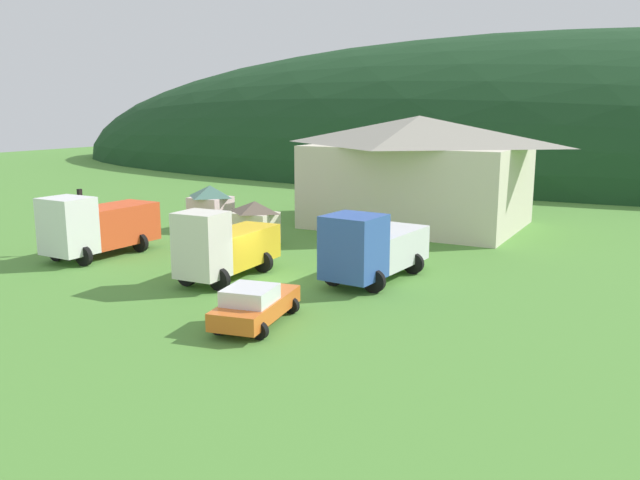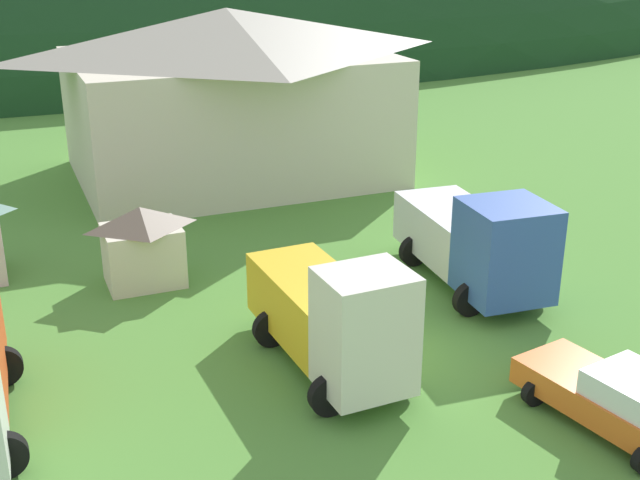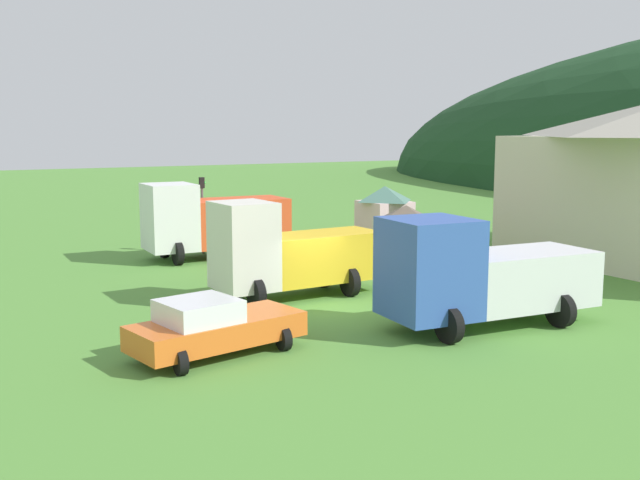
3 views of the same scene
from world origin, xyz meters
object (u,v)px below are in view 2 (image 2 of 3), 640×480
Objects in this scene: box_truck_blue at (477,240)px; traffic_cone_near_pickup at (525,399)px; heavy_rig_striped at (333,316)px; traffic_cone_mid_row at (519,304)px; service_pickup_orange at (617,399)px; depot_building at (229,92)px; play_shed_cream at (142,244)px.

box_truck_blue is 7.10m from traffic_cone_near_pickup.
box_truck_blue is at bearing 68.57° from traffic_cone_near_pickup.
heavy_rig_striped is 0.90× the size of box_truck_blue.
heavy_rig_striped is 13.35× the size of traffic_cone_mid_row.
service_pickup_orange is (-1.32, -8.32, -0.94)m from box_truck_blue.
traffic_cone_mid_row is (4.35, -17.83, -4.12)m from depot_building.
box_truck_blue is 8.48m from service_pickup_orange.
service_pickup_orange reaches higher than traffic_cone_near_pickup.
play_shed_cream is 11.27m from box_truck_blue.
traffic_cone_mid_row is at bearing -30.14° from play_shed_cream.
play_shed_cream is 0.42× the size of heavy_rig_striped.
traffic_cone_near_pickup is at bearing 50.60° from heavy_rig_striped.
heavy_rig_striped is (-2.98, -19.52, -2.37)m from depot_building.
play_shed_cream is 0.54× the size of service_pickup_orange.
play_shed_cream is 13.63m from traffic_cone_near_pickup.
box_truck_blue is (3.65, -16.24, -2.35)m from depot_building.
service_pickup_orange is 10.36× the size of traffic_cone_near_pickup.
play_shed_cream is at bearing -158.18° from heavy_rig_striped.
depot_building reaches higher than box_truck_blue.
depot_building is 5.64× the size of play_shed_cream.
depot_building is at bearing -162.75° from box_truck_blue.
service_pickup_orange is (8.90, -13.07, -0.60)m from play_shed_cream.
service_pickup_orange is at bearing 44.29° from heavy_rig_striped.
traffic_cone_near_pickup is at bearing -123.74° from traffic_cone_mid_row.
play_shed_cream is at bearing -110.33° from box_truck_blue.
heavy_rig_striped is at bearing 142.84° from traffic_cone_near_pickup.
depot_building is 31.49× the size of traffic_cone_mid_row.
depot_building is at bearing 169.08° from heavy_rig_striped.
depot_building is at bearing 103.71° from traffic_cone_mid_row.
play_shed_cream is at bearing 124.63° from traffic_cone_near_pickup.
play_shed_cream is 0.38× the size of box_truck_blue.
depot_building is 2.36× the size of heavy_rig_striped.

